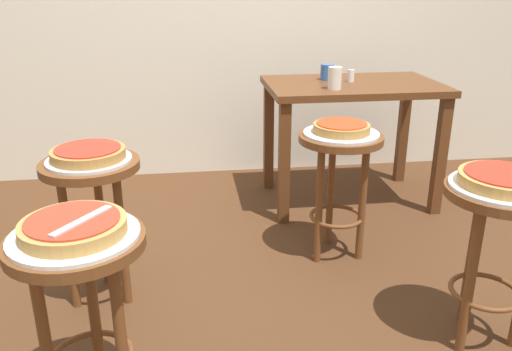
# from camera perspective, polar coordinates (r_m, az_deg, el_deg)

# --- Properties ---
(ground_plane) EXTENTS (6.00, 6.00, 0.00)m
(ground_plane) POSITION_cam_1_polar(r_m,az_deg,el_deg) (2.45, -0.58, -12.34)
(ground_plane) COLOR #4C2D19
(stool_foreground) EXTENTS (0.40, 0.40, 0.63)m
(stool_foreground) POSITION_cam_1_polar(r_m,az_deg,el_deg) (1.68, -18.33, -11.15)
(stool_foreground) COLOR brown
(stool_foreground) RESTS_ON ground_plane
(serving_plate_foreground) EXTENTS (0.37, 0.37, 0.01)m
(serving_plate_foreground) POSITION_cam_1_polar(r_m,az_deg,el_deg) (1.61, -18.99, -6.14)
(serving_plate_foreground) COLOR silver
(serving_plate_foreground) RESTS_ON stool_foreground
(pizza_foreground) EXTENTS (0.30, 0.30, 0.05)m
(pizza_foreground) POSITION_cam_1_polar(r_m,az_deg,el_deg) (1.59, -19.11, -5.23)
(pizza_foreground) COLOR tan
(pizza_foreground) RESTS_ON serving_plate_foreground
(stool_middle) EXTENTS (0.40, 0.40, 0.63)m
(stool_middle) POSITION_cam_1_polar(r_m,az_deg,el_deg) (2.12, 24.48, -5.24)
(stool_middle) COLOR brown
(stool_middle) RESTS_ON ground_plane
(serving_plate_middle) EXTENTS (0.37, 0.37, 0.01)m
(serving_plate_middle) POSITION_cam_1_polar(r_m,az_deg,el_deg) (2.05, 25.15, -1.10)
(serving_plate_middle) COLOR silver
(serving_plate_middle) RESTS_ON stool_middle
(pizza_middle) EXTENTS (0.32, 0.32, 0.05)m
(pizza_middle) POSITION_cam_1_polar(r_m,az_deg,el_deg) (2.05, 25.27, -0.37)
(pizza_middle) COLOR tan
(pizza_middle) RESTS_ON serving_plate_middle
(stool_leftside) EXTENTS (0.40, 0.40, 0.63)m
(stool_leftside) POSITION_cam_1_polar(r_m,az_deg,el_deg) (2.29, -17.13, -2.27)
(stool_leftside) COLOR brown
(stool_leftside) RESTS_ON ground_plane
(serving_plate_leftside) EXTENTS (0.34, 0.34, 0.01)m
(serving_plate_leftside) POSITION_cam_1_polar(r_m,az_deg,el_deg) (2.24, -17.56, 1.61)
(serving_plate_leftside) COLOR silver
(serving_plate_leftside) RESTS_ON stool_leftside
(pizza_leftside) EXTENTS (0.29, 0.29, 0.05)m
(pizza_leftside) POSITION_cam_1_polar(r_m,az_deg,el_deg) (2.23, -17.64, 2.30)
(pizza_leftside) COLOR #B78442
(pizza_leftside) RESTS_ON serving_plate_leftside
(stool_rear) EXTENTS (0.40, 0.40, 0.63)m
(stool_rear) POSITION_cam_1_polar(r_m,az_deg,el_deg) (2.58, 8.97, 0.99)
(stool_rear) COLOR brown
(stool_rear) RESTS_ON ground_plane
(serving_plate_rear) EXTENTS (0.36, 0.36, 0.01)m
(serving_plate_rear) POSITION_cam_1_polar(r_m,az_deg,el_deg) (2.53, 9.17, 4.49)
(serving_plate_rear) COLOR silver
(serving_plate_rear) RESTS_ON stool_rear
(pizza_rear) EXTENTS (0.27, 0.27, 0.05)m
(pizza_rear) POSITION_cam_1_polar(r_m,az_deg,el_deg) (2.52, 9.21, 5.11)
(pizza_rear) COLOR #B78442
(pizza_rear) RESTS_ON serving_plate_rear
(dining_table) EXTENTS (1.02, 0.65, 0.74)m
(dining_table) POSITION_cam_1_polar(r_m,az_deg,el_deg) (3.25, 10.31, 7.69)
(dining_table) COLOR #5B3319
(dining_table) RESTS_ON ground_plane
(cup_near_edge) EXTENTS (0.08, 0.08, 0.12)m
(cup_near_edge) POSITION_cam_1_polar(r_m,az_deg,el_deg) (3.00, 8.50, 10.34)
(cup_near_edge) COLOR silver
(cup_near_edge) RESTS_ON dining_table
(cup_far_edge) EXTENTS (0.08, 0.08, 0.09)m
(cup_far_edge) POSITION_cam_1_polar(r_m,az_deg,el_deg) (3.28, 7.67, 10.99)
(cup_far_edge) COLOR #3360B2
(cup_far_edge) RESTS_ON dining_table
(condiment_shaker) EXTENTS (0.04, 0.04, 0.07)m
(condiment_shaker) POSITION_cam_1_polar(r_m,az_deg,el_deg) (3.24, 10.19, 10.55)
(condiment_shaker) COLOR white
(condiment_shaker) RESTS_ON dining_table
(pizza_server_knife) EXTENTS (0.15, 0.19, 0.01)m
(pizza_server_knife) POSITION_cam_1_polar(r_m,az_deg,el_deg) (1.56, -18.27, -4.63)
(pizza_server_knife) COLOR silver
(pizza_server_knife) RESTS_ON pizza_foreground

